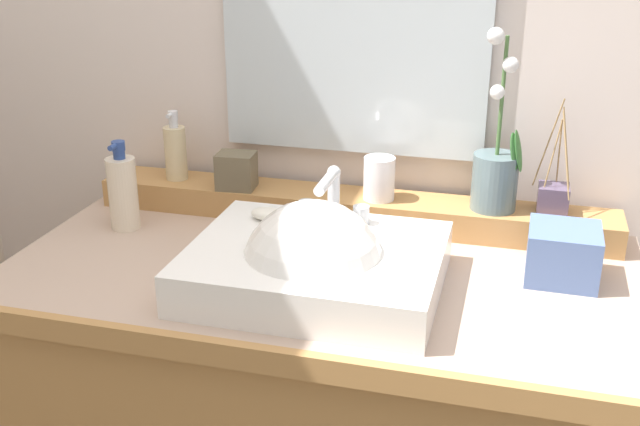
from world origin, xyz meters
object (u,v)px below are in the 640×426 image
at_px(tissue_box, 563,254).
at_px(potted_plant, 496,170).
at_px(soap_bar, 268,214).
at_px(trinket_box, 236,171).
at_px(lotion_bottle, 123,192).
at_px(sink_basin, 314,269).
at_px(soap_dispenser, 175,151).
at_px(reed_diffuser, 553,197).
at_px(tumbler_cup, 379,178).

bearing_deg(tissue_box, potted_plant, 129.48).
bearing_deg(potted_plant, soap_bar, -152.40).
bearing_deg(potted_plant, tissue_box, -50.52).
relative_size(trinket_box, lotion_bottle, 0.43).
relative_size(sink_basin, trinket_box, 5.45).
bearing_deg(tissue_box, soap_dispenser, 168.55).
bearing_deg(trinket_box, sink_basin, -54.45).
xyz_separation_m(soap_bar, reed_diffuser, (0.54, 0.24, 0.00)).
xyz_separation_m(soap_dispenser, lotion_bottle, (-0.05, -0.17, -0.05)).
relative_size(potted_plant, trinket_box, 4.50).
distance_m(tumbler_cup, reed_diffuser, 0.36).
relative_size(soap_bar, potted_plant, 0.19).
height_order(sink_basin, trinket_box, sink_basin).
bearing_deg(tissue_box, trinket_box, 167.99).
xyz_separation_m(tumbler_cup, reed_diffuser, (0.36, 0.02, -0.01)).
height_order(soap_bar, reed_diffuser, reed_diffuser).
bearing_deg(soap_dispenser, tumbler_cup, -1.19).
bearing_deg(trinket_box, reed_diffuser, -1.84).
distance_m(sink_basin, lotion_bottle, 0.51).
bearing_deg(trinket_box, tissue_box, -17.00).
height_order(soap_bar, trinket_box, trinket_box).
height_order(soap_bar, lotion_bottle, lotion_bottle).
xyz_separation_m(potted_plant, reed_diffuser, (0.12, 0.02, -0.05)).
bearing_deg(trinket_box, soap_bar, -59.48).
relative_size(tumbler_cup, trinket_box, 1.12).
xyz_separation_m(reed_diffuser, tissue_box, (0.02, -0.19, -0.04)).
distance_m(soap_dispenser, trinket_box, 0.16).
bearing_deg(soap_bar, reed_diffuser, 23.86).
height_order(soap_dispenser, tissue_box, soap_dispenser).
xyz_separation_m(lotion_bottle, tissue_box, (0.91, -0.01, -0.03)).
height_order(soap_dispenser, tumbler_cup, soap_dispenser).
bearing_deg(soap_bar, trinket_box, 125.51).
relative_size(soap_bar, tissue_box, 0.54).
height_order(soap_bar, tissue_box, soap_bar).
bearing_deg(tissue_box, lotion_bottle, 179.46).
xyz_separation_m(soap_bar, lotion_bottle, (-0.35, 0.06, -0.01)).
xyz_separation_m(sink_basin, potted_plant, (0.30, 0.33, 0.11)).
bearing_deg(lotion_bottle, sink_basin, -19.97).
xyz_separation_m(sink_basin, soap_dispenser, (-0.43, 0.34, 0.09)).
height_order(sink_basin, soap_dispenser, soap_dispenser).
bearing_deg(potted_plant, soap_dispenser, 179.55).
bearing_deg(sink_basin, soap_dispenser, 141.55).
xyz_separation_m(potted_plant, lotion_bottle, (-0.77, -0.16, -0.06)).
distance_m(sink_basin, soap_bar, 0.18).
bearing_deg(potted_plant, reed_diffuser, 8.89).
relative_size(soap_dispenser, reed_diffuser, 0.68).
distance_m(soap_dispenser, tissue_box, 0.88).
distance_m(sink_basin, soap_dispenser, 0.55).
height_order(potted_plant, reed_diffuser, potted_plant).
bearing_deg(trinket_box, potted_plant, -3.05).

